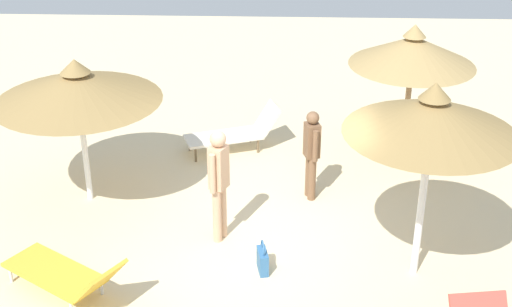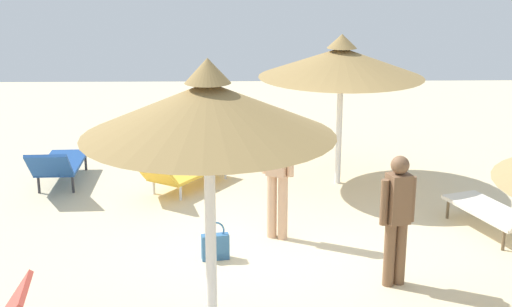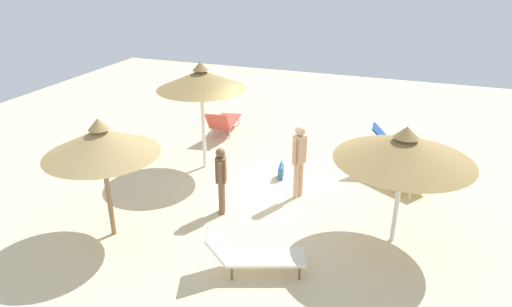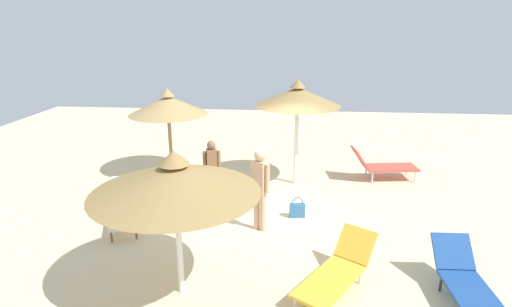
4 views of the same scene
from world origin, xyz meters
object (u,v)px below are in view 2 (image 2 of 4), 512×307
object	(u,v)px
person_standing_edge	(397,214)
person_standing_front	(278,164)
lounge_chair_far_left	(59,164)
lounge_chair_center	(502,212)
parasol_umbrella_front	(341,62)
parasol_umbrella_near_left	(208,110)
lounge_chair_far_right	(180,171)
handbag	(215,245)

from	to	relation	value
person_standing_edge	person_standing_front	xyz separation A→B (m)	(1.39, 1.28, 0.17)
lounge_chair_far_left	person_standing_edge	xyz separation A→B (m)	(-3.57, -4.70, 0.48)
lounge_chair_center	person_standing_front	xyz separation A→B (m)	(0.06, 2.99, 0.66)
parasol_umbrella_front	person_standing_edge	xyz separation A→B (m)	(-3.66, -0.18, -1.13)
parasol_umbrella_near_left	lounge_chair_far_right	world-z (taller)	parasol_umbrella_near_left
lounge_chair_center	person_standing_edge	bearing A→B (deg)	127.99
person_standing_front	handbag	distance (m)	1.34
person_standing_edge	handbag	distance (m)	2.31
parasol_umbrella_front	handbag	size ratio (longest dim) A/B	5.23
lounge_chair_center	handbag	bearing A→B (deg)	99.09
parasol_umbrella_near_left	lounge_chair_center	world-z (taller)	parasol_umbrella_near_left
lounge_chair_far_right	parasol_umbrella_front	bearing A→B (deg)	-82.39
person_standing_front	lounge_chair_far_left	bearing A→B (deg)	57.52
parasol_umbrella_near_left	person_standing_edge	world-z (taller)	parasol_umbrella_near_left
lounge_chair_far_right	handbag	size ratio (longest dim) A/B	3.81
parasol_umbrella_front	lounge_chair_far_left	distance (m)	4.80
lounge_chair_far_right	person_standing_edge	size ratio (longest dim) A/B	1.23
lounge_chair_far_right	person_standing_edge	distance (m)	4.33
parasol_umbrella_front	person_standing_front	world-z (taller)	parasol_umbrella_front
person_standing_front	handbag	bearing A→B (deg)	129.55
parasol_umbrella_near_left	lounge_chair_far_right	distance (m)	5.20
lounge_chair_far_left	person_standing_edge	world-z (taller)	person_standing_edge
lounge_chair_far_left	handbag	xyz separation A→B (m)	(-2.84, -2.61, -0.20)
lounge_chair_far_left	lounge_chair_center	xyz separation A→B (m)	(-2.23, -6.41, -0.01)
parasol_umbrella_front	handbag	xyz separation A→B (m)	(-2.93, 1.91, -1.81)
parasol_umbrella_front	lounge_chair_far_right	xyz separation A→B (m)	(-0.34, 2.55, -1.66)
lounge_chair_center	person_standing_edge	xyz separation A→B (m)	(-1.34, 1.71, 0.49)
parasol_umbrella_front	parasol_umbrella_near_left	world-z (taller)	parasol_umbrella_near_left
parasol_umbrella_front	lounge_chair_far_right	size ratio (longest dim) A/B	1.37
lounge_chair_center	parasol_umbrella_front	bearing A→B (deg)	39.22
parasol_umbrella_front	lounge_chair_center	distance (m)	3.41
person_standing_edge	parasol_umbrella_near_left	bearing A→B (deg)	124.53
parasol_umbrella_front	lounge_chair_center	size ratio (longest dim) A/B	1.41
lounge_chair_far_right	lounge_chair_center	size ratio (longest dim) A/B	1.03
person_standing_edge	person_standing_front	size ratio (longest dim) A/B	0.87
parasol_umbrella_near_left	lounge_chair_center	bearing A→B (deg)	-53.85
parasol_umbrella_near_left	person_standing_front	bearing A→B (deg)	-15.12
parasol_umbrella_front	lounge_chair_far_right	distance (m)	3.06
parasol_umbrella_front	parasol_umbrella_near_left	distance (m)	5.40
lounge_chair_center	handbag	distance (m)	3.85
lounge_chair_center	person_standing_edge	size ratio (longest dim) A/B	1.20
lounge_chair_center	handbag	world-z (taller)	lounge_chair_center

